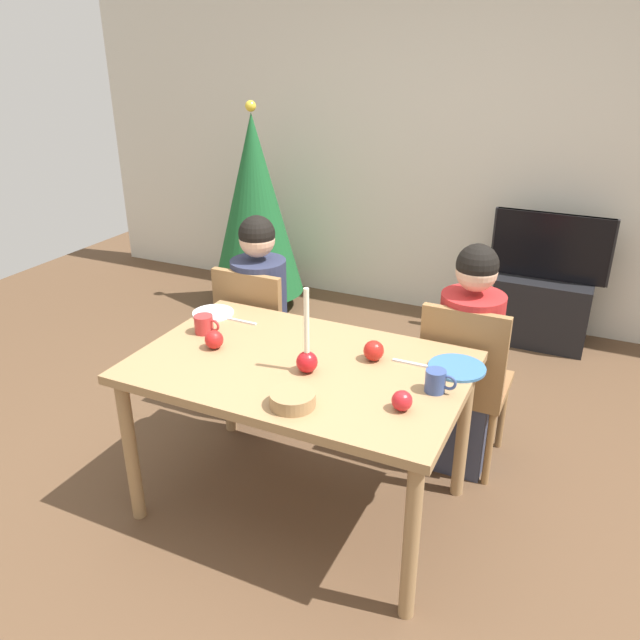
% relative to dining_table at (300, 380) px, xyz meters
% --- Properties ---
extents(ground_plane, '(7.68, 7.68, 0.00)m').
position_rel_dining_table_xyz_m(ground_plane, '(0.00, 0.00, -0.67)').
color(ground_plane, brown).
extents(back_wall, '(6.40, 0.10, 2.60)m').
position_rel_dining_table_xyz_m(back_wall, '(0.00, 2.60, 0.63)').
color(back_wall, beige).
rests_on(back_wall, ground).
extents(dining_table, '(1.40, 0.90, 0.75)m').
position_rel_dining_table_xyz_m(dining_table, '(0.00, 0.00, 0.00)').
color(dining_table, '#99754C').
rests_on(dining_table, ground).
extents(chair_left, '(0.40, 0.40, 0.90)m').
position_rel_dining_table_xyz_m(chair_left, '(-0.57, 0.61, -0.15)').
color(chair_left, olive).
rests_on(chair_left, ground).
extents(chair_right, '(0.40, 0.40, 0.90)m').
position_rel_dining_table_xyz_m(chair_right, '(0.58, 0.61, -0.15)').
color(chair_right, olive).
rests_on(chair_right, ground).
extents(person_left_child, '(0.30, 0.30, 1.17)m').
position_rel_dining_table_xyz_m(person_left_child, '(-0.57, 0.64, -0.10)').
color(person_left_child, '#33384C').
rests_on(person_left_child, ground).
extents(person_right_child, '(0.30, 0.30, 1.17)m').
position_rel_dining_table_xyz_m(person_right_child, '(0.58, 0.64, -0.10)').
color(person_right_child, '#33384C').
rests_on(person_right_child, ground).
extents(tv_stand, '(0.64, 0.40, 0.48)m').
position_rel_dining_table_xyz_m(tv_stand, '(0.75, 2.30, -0.43)').
color(tv_stand, black).
rests_on(tv_stand, ground).
extents(tv, '(0.79, 0.05, 0.46)m').
position_rel_dining_table_xyz_m(tv, '(0.75, 2.30, 0.04)').
color(tv, black).
rests_on(tv, tv_stand).
extents(christmas_tree, '(0.73, 0.73, 1.60)m').
position_rel_dining_table_xyz_m(christmas_tree, '(-1.40, 2.00, 0.16)').
color(christmas_tree, brown).
rests_on(christmas_tree, ground).
extents(candle_centerpiece, '(0.09, 0.09, 0.37)m').
position_rel_dining_table_xyz_m(candle_centerpiece, '(0.06, -0.05, 0.16)').
color(candle_centerpiece, red).
rests_on(candle_centerpiece, dining_table).
extents(plate_left, '(0.20, 0.20, 0.01)m').
position_rel_dining_table_xyz_m(plate_left, '(-0.63, 0.28, 0.09)').
color(plate_left, silver).
rests_on(plate_left, dining_table).
extents(plate_right, '(0.24, 0.24, 0.01)m').
position_rel_dining_table_xyz_m(plate_right, '(0.62, 0.23, 0.09)').
color(plate_right, teal).
rests_on(plate_right, dining_table).
extents(mug_left, '(0.13, 0.09, 0.09)m').
position_rel_dining_table_xyz_m(mug_left, '(-0.54, 0.08, 0.13)').
color(mug_left, '#B72D2D').
rests_on(mug_left, dining_table).
extents(mug_right, '(0.12, 0.08, 0.09)m').
position_rel_dining_table_xyz_m(mug_right, '(0.58, 0.02, 0.13)').
color(mug_right, '#33477F').
rests_on(mug_right, dining_table).
extents(fork_left, '(0.18, 0.02, 0.01)m').
position_rel_dining_table_xyz_m(fork_left, '(-0.46, 0.26, 0.09)').
color(fork_left, silver).
rests_on(fork_left, dining_table).
extents(fork_right, '(0.18, 0.02, 0.01)m').
position_rel_dining_table_xyz_m(fork_right, '(0.44, 0.19, 0.09)').
color(fork_right, silver).
rests_on(fork_right, dining_table).
extents(bowl_walnuts, '(0.17, 0.17, 0.05)m').
position_rel_dining_table_xyz_m(bowl_walnuts, '(0.13, -0.31, 0.11)').
color(bowl_walnuts, '#99754C').
rests_on(bowl_walnuts, dining_table).
extents(apple_near_candle, '(0.08, 0.08, 0.08)m').
position_rel_dining_table_xyz_m(apple_near_candle, '(-0.41, -0.03, 0.12)').
color(apple_near_candle, red).
rests_on(apple_near_candle, dining_table).
extents(apple_by_left_plate, '(0.09, 0.09, 0.09)m').
position_rel_dining_table_xyz_m(apple_by_left_plate, '(0.27, 0.16, 0.13)').
color(apple_by_left_plate, '#AC1B15').
rests_on(apple_by_left_plate, dining_table).
extents(apple_by_right_mug, '(0.08, 0.08, 0.08)m').
position_rel_dining_table_xyz_m(apple_by_right_mug, '(0.51, -0.17, 0.12)').
color(apple_by_right_mug, red).
rests_on(apple_by_right_mug, dining_table).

